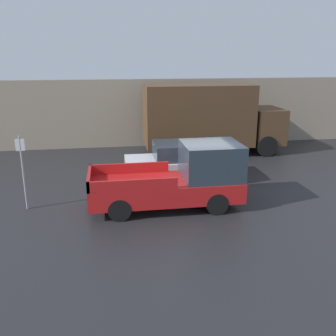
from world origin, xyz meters
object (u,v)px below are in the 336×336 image
(car, at_px, (183,161))
(delivery_truck, at_px, (208,117))
(pickup_truck, at_px, (181,179))
(parking_sign, at_px, (23,169))

(car, relative_size, delivery_truck, 0.64)
(pickup_truck, xyz_separation_m, parking_sign, (-5.33, 0.59, 0.43))
(delivery_truck, relative_size, parking_sign, 2.85)
(pickup_truck, xyz_separation_m, delivery_truck, (2.81, 7.08, 0.95))
(pickup_truck, relative_size, car, 1.10)
(delivery_truck, bearing_deg, pickup_truck, -111.66)
(car, bearing_deg, delivery_truck, 63.06)
(car, xyz_separation_m, parking_sign, (-5.95, -2.18, 0.61))
(pickup_truck, relative_size, delivery_truck, 0.71)
(pickup_truck, relative_size, parking_sign, 2.01)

